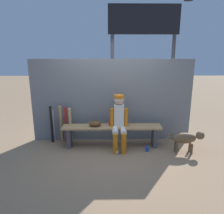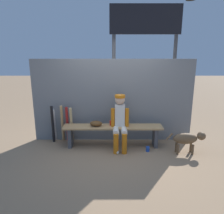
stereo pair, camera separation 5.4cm
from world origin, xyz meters
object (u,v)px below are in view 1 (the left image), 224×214
(bat_aluminum_silver, at_px, (53,125))
(scoreboard, at_px, (146,37))
(dugout_bench, at_px, (112,131))
(cup_on_bench, at_px, (110,123))
(bat_wood_natural, at_px, (70,125))
(bat_wood_tan, at_px, (61,124))
(dog, at_px, (187,138))
(player_seated, at_px, (119,120))
(baseball_glove, at_px, (95,124))
(baseball, at_px, (117,152))
(bat_aluminum_black, at_px, (52,125))
(cup_on_ground, at_px, (147,149))
(bat_aluminum_red, at_px, (66,124))

(bat_aluminum_silver, distance_m, scoreboard, 3.37)
(dugout_bench, xyz_separation_m, cup_on_bench, (-0.03, 0.06, 0.17))
(bat_wood_natural, xyz_separation_m, bat_wood_tan, (-0.23, 0.04, 0.02))
(dog, bearing_deg, cup_on_bench, 165.55)
(player_seated, height_order, baseball_glove, player_seated)
(bat_aluminum_silver, bearing_deg, dog, -12.49)
(player_seated, xyz_separation_m, baseball, (-0.06, -0.29, -0.63))
(player_seated, bearing_deg, baseball_glove, 168.10)
(bat_aluminum_black, relative_size, dog, 1.09)
(bat_wood_tan, height_order, dog, bat_wood_tan)
(baseball_glove, xyz_separation_m, bat_wood_natural, (-0.61, 0.23, -0.11))
(dugout_bench, bearing_deg, cup_on_ground, -20.13)
(baseball_glove, distance_m, bat_wood_tan, 0.89)
(bat_aluminum_silver, distance_m, dog, 3.10)
(dog, bearing_deg, bat_aluminum_silver, 167.51)
(dugout_bench, height_order, bat_wood_natural, bat_wood_natural)
(player_seated, height_order, bat_wood_tan, player_seated)
(cup_on_bench, height_order, scoreboard, scoreboard)
(bat_aluminum_black, bearing_deg, bat_wood_natural, 2.45)
(player_seated, xyz_separation_m, bat_aluminum_black, (-1.60, 0.33, -0.21))
(player_seated, xyz_separation_m, baseball_glove, (-0.54, 0.11, -0.12))
(bat_aluminum_silver, height_order, cup_on_ground, bat_aluminum_silver)
(bat_aluminum_red, xyz_separation_m, cup_on_ground, (1.87, -0.54, -0.39))
(baseball, distance_m, cup_on_bench, 0.70)
(player_seated, xyz_separation_m, bat_wood_natural, (-1.15, 0.35, -0.23))
(cup_on_bench, height_order, dog, cup_on_bench)
(bat_wood_natural, bearing_deg, cup_on_ground, -16.33)
(bat_aluminum_silver, xyz_separation_m, cup_on_bench, (1.39, -0.25, 0.14))
(bat_wood_natural, height_order, baseball, bat_wood_natural)
(dugout_bench, distance_m, bat_aluminum_black, 1.46)
(bat_wood_tan, bearing_deg, player_seated, -15.82)
(baseball, relative_size, scoreboard, 0.02)
(bat_wood_natural, distance_m, baseball, 1.33)
(baseball_glove, height_order, cup_on_bench, baseball_glove)
(bat_wood_tan, relative_size, bat_aluminum_silver, 1.12)
(baseball_glove, xyz_separation_m, bat_aluminum_red, (-0.71, 0.26, -0.11))
(bat_wood_tan, relative_size, baseball, 12.54)
(dugout_bench, bearing_deg, bat_wood_natural, 166.73)
(dugout_bench, height_order, bat_aluminum_black, bat_aluminum_black)
(baseball, bearing_deg, bat_aluminum_black, 158.07)
(bat_wood_tan, distance_m, cup_on_bench, 1.21)
(bat_aluminum_black, relative_size, cup_on_bench, 8.34)
(dugout_bench, height_order, dog, dugout_bench)
(cup_on_bench, bearing_deg, scoreboard, 55.07)
(bat_wood_natural, height_order, dog, bat_wood_natural)
(dog, bearing_deg, cup_on_ground, 174.25)
(bat_wood_natural, xyz_separation_m, cup_on_ground, (1.77, -0.52, -0.39))
(bat_wood_tan, height_order, baseball, bat_wood_tan)
(bat_wood_tan, height_order, cup_on_bench, bat_wood_tan)
(bat_wood_tan, bearing_deg, bat_wood_natural, -10.56)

